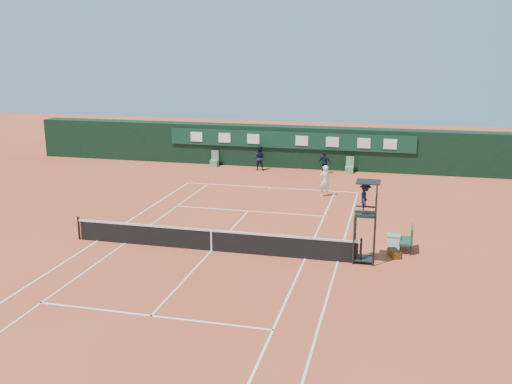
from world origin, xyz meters
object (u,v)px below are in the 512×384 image
cooler (394,242)px  player (325,181)px  tennis_net (211,240)px  player_bench (408,238)px  umpire_chair (366,204)px

cooler → player: (-4.12, 8.52, 0.60)m
player → tennis_net: bearing=33.2°
player_bench → cooler: size_ratio=1.86×
tennis_net → umpire_chair: size_ratio=3.77×
umpire_chair → cooler: umpire_chair is taller
player_bench → cooler: player_bench is taller
tennis_net → player: 11.26m
umpire_chair → cooler: size_ratio=5.30×
tennis_net → umpire_chair: 6.79m
player_bench → player: player is taller
umpire_chair → tennis_net: bearing=-177.6°
player_bench → player: bearing=118.7°
umpire_chair → player_bench: size_ratio=2.85×
umpire_chair → player: (-2.92, 10.40, -1.53)m
player_bench → player: 9.85m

